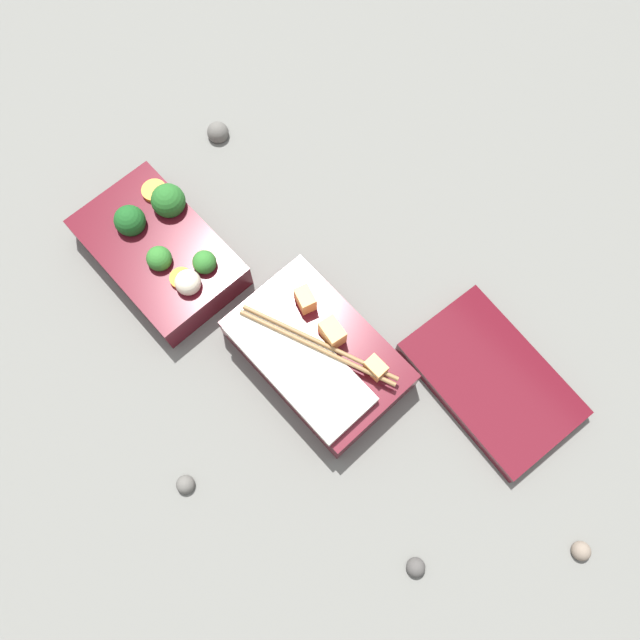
% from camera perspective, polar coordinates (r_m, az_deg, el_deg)
% --- Properties ---
extents(ground_plane, '(3.00, 3.00, 0.00)m').
position_cam_1_polar(ground_plane, '(0.78, -7.26, 0.84)').
color(ground_plane, slate).
extents(bento_tray_vegetable, '(0.20, 0.13, 0.08)m').
position_cam_1_polar(bento_tray_vegetable, '(0.80, -14.42, 6.28)').
color(bento_tray_vegetable, '#510F19').
rests_on(bento_tray_vegetable, ground_plane).
extents(bento_tray_rice, '(0.20, 0.13, 0.07)m').
position_cam_1_polar(bento_tray_rice, '(0.72, -0.32, -3.17)').
color(bento_tray_rice, '#510F19').
rests_on(bento_tray_rice, ground_plane).
extents(bento_lid, '(0.21, 0.14, 0.02)m').
position_cam_1_polar(bento_lid, '(0.76, 15.42, -5.28)').
color(bento_lid, '#510F19').
rests_on(bento_lid, ground_plane).
extents(pebble_0, '(0.02, 0.02, 0.02)m').
position_cam_1_polar(pebble_0, '(0.77, 22.76, -18.89)').
color(pebble_0, '#7A6B5B').
rests_on(pebble_0, ground_plane).
extents(pebble_1, '(0.03, 0.03, 0.03)m').
position_cam_1_polar(pebble_1, '(0.90, -9.32, 16.56)').
color(pebble_1, '#595651').
rests_on(pebble_1, ground_plane).
extents(pebble_2, '(0.02, 0.02, 0.02)m').
position_cam_1_polar(pebble_2, '(0.73, -12.19, -14.48)').
color(pebble_2, '#595651').
rests_on(pebble_2, ground_plane).
extents(pebble_3, '(0.02, 0.02, 0.02)m').
position_cam_1_polar(pebble_3, '(0.72, 8.74, -21.44)').
color(pebble_3, '#474442').
rests_on(pebble_3, ground_plane).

